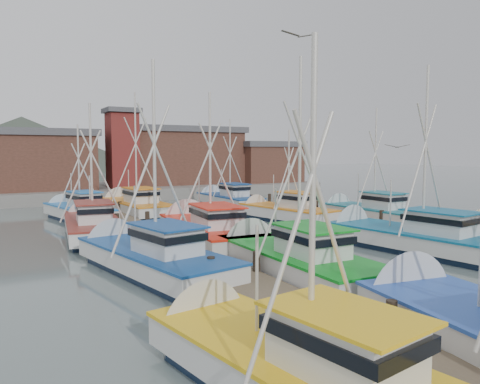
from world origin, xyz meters
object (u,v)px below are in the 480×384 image
boat_4 (288,258)px  boat_12 (134,205)px  lookout_tower (122,148)px  boat_8 (206,229)px

boat_4 → boat_12: (-0.32, 21.83, 0.00)m
lookout_tower → boat_8: size_ratio=0.79×
boat_8 → boat_12: size_ratio=1.00×
lookout_tower → boat_4: bearing=-93.7°
boat_12 → lookout_tower: bearing=74.9°
boat_4 → boat_8: bearing=91.7°
lookout_tower → boat_12: boat_12 is taller
boat_8 → boat_12: bearing=96.9°
boat_4 → boat_8: (-0.03, 8.25, -0.00)m
boat_8 → boat_12: 13.59m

